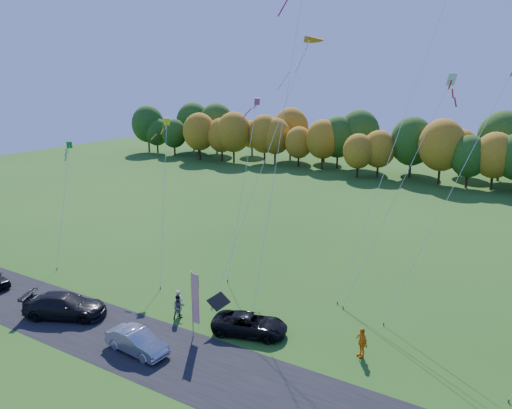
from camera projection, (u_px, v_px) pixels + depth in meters
The scene contains 18 objects.
ground at pixel (208, 327), 32.82m from camera, with size 160.00×160.00×0.00m, color #225115.
asphalt_strip at pixel (168, 355), 29.52m from camera, with size 90.00×6.00×0.01m, color black.
tree_line at pixel (419, 180), 78.16m from camera, with size 116.00×12.00×10.00m, color #1E4711, non-canonical shape.
black_suv at pixel (250, 324), 31.79m from camera, with size 2.22×4.81×1.34m, color black.
silver_sedan at pixel (137, 341), 29.70m from camera, with size 1.46×4.20×1.38m, color #A4A4A9.
dark_truck_a at pixel (65, 305), 34.04m from camera, with size 2.28×5.60×1.63m, color black.
person_tailgate_a at pixel (179, 303), 34.04m from camera, with size 0.69×0.45×1.89m, color beige.
person_tailgate_b at pixel (179, 307), 33.74m from camera, with size 0.82×0.64×1.69m, color gray.
person_east at pixel (362, 342), 29.15m from camera, with size 1.08×0.45×1.84m, color orange.
feather_flag at pixel (195, 298), 30.89m from camera, with size 0.58×0.09×4.41m.
kite_delta_blue at pixel (282, 121), 35.93m from camera, with size 3.19×11.70×25.84m.
kite_parafoil_orange at pixel (408, 106), 36.52m from camera, with size 6.42×13.04×28.04m.
kite_delta_red at pixel (264, 163), 36.67m from camera, with size 3.22×11.25×19.98m.
kite_parafoil_rainbow at pixel (453, 188), 31.53m from camera, with size 7.47×6.22×18.53m.
kite_diamond_yellow at pixel (164, 199), 41.24m from camera, with size 5.54×7.76×12.74m.
kite_diamond_green at pixel (63, 204), 43.99m from camera, with size 3.84×5.55×10.48m.
kite_diamond_white at pixel (396, 196), 34.20m from camera, with size 5.60×5.83×16.59m.
kite_diamond_pink at pixel (243, 187), 40.78m from camera, with size 1.34×6.35×14.50m.
Camera 1 is at (18.23, -23.67, 16.10)m, focal length 35.00 mm.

